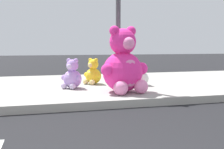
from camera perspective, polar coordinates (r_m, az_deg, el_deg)
name	(u,v)px	position (r m, az deg, el deg)	size (l,w,h in m)	color
sidewalk	(71,87)	(6.82, -8.69, -2.71)	(28.00, 4.40, 0.15)	#9E9B93
sign_pole	(118,13)	(6.18, 1.33, 12.94)	(0.56, 0.11, 3.20)	#4C4C51
plush_pink_large	(124,66)	(5.57, 2.49, 1.84)	(1.05, 0.96, 1.37)	#F22D93
plush_lavender	(72,76)	(6.16, -8.49, -0.39)	(0.48, 0.49, 0.68)	#B28CD8
plush_white	(142,77)	(6.59, 6.30, -0.44)	(0.40, 0.38, 0.54)	white
plush_teal	(117,74)	(7.18, 1.07, 0.06)	(0.35, 0.39, 0.51)	teal
plush_yellow	(93,74)	(6.79, -4.10, 0.17)	(0.47, 0.46, 0.65)	yellow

